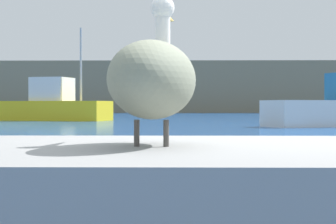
{
  "coord_description": "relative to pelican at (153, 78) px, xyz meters",
  "views": [
    {
      "loc": [
        -0.44,
        -3.88,
        0.88
      ],
      "look_at": [
        -0.74,
        14.33,
        0.68
      ],
      "focal_mm": 62.93,
      "sensor_mm": 36.0,
      "label": 1
    }
  ],
  "objects": [
    {
      "name": "pelican",
      "position": [
        0.0,
        0.0,
        0.0
      ],
      "size": [
        0.57,
        1.28,
        0.86
      ],
      "rotation": [
        0.0,
        0.0,
        1.43
      ],
      "color": "gray",
      "rests_on": "pier_dock"
    },
    {
      "name": "pier_dock",
      "position": [
        -0.0,
        -0.01,
        -0.7
      ],
      "size": [
        3.31,
        2.18,
        0.67
      ],
      "primitive_type": "cube",
      "color": "gray",
      "rests_on": "ground"
    },
    {
      "name": "hillside_backdrop",
      "position": [
        0.57,
        71.25,
        2.06
      ],
      "size": [
        140.0,
        10.33,
        6.19
      ],
      "primitive_type": "cube",
      "color": "#7F755B",
      "rests_on": "ground"
    },
    {
      "name": "fishing_boat_yellow",
      "position": [
        -7.55,
        31.24,
        -0.21
      ],
      "size": [
        7.91,
        4.38,
        5.37
      ],
      "rotation": [
        0.0,
        0.0,
        -0.26
      ],
      "color": "yellow",
      "rests_on": "ground"
    }
  ]
}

